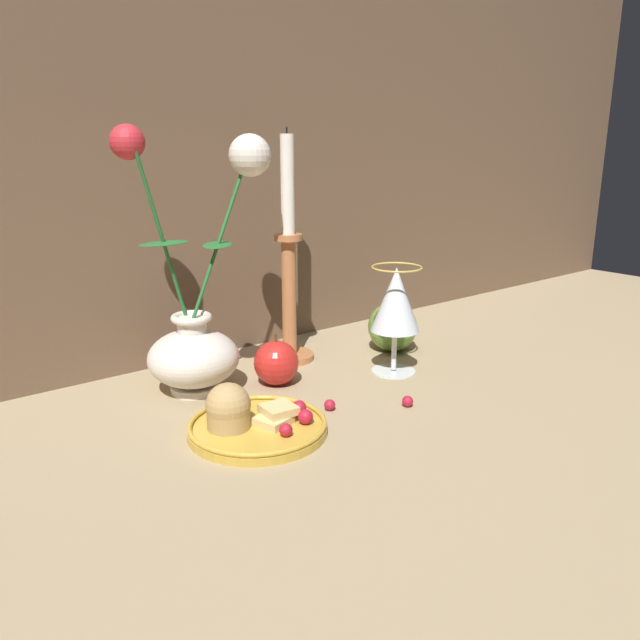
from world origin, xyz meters
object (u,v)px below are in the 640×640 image
object	(u,v)px
candlestick	(289,279)
apple_beside_vase	(392,327)
vase	(197,323)
apple_near_glass	(276,363)
plate_with_pastries	(250,420)
wine_glass	(396,304)

from	to	relation	value
candlestick	apple_beside_vase	distance (m)	0.20
candlestick	apple_beside_vase	bearing A→B (deg)	-23.31
vase	apple_near_glass	xyz separation A→B (m)	(0.10, -0.05, -0.07)
vase	apple_beside_vase	xyz separation A→B (m)	(0.34, -0.04, -0.06)
vase	plate_with_pastries	bearing A→B (deg)	-96.92
vase	apple_beside_vase	size ratio (longest dim) A/B	3.82
wine_glass	candlestick	xyz separation A→B (m)	(-0.09, 0.15, 0.03)
plate_with_pastries	candlestick	distance (m)	0.30
plate_with_pastries	apple_near_glass	bearing A→B (deg)	44.33
vase	apple_near_glass	bearing A→B (deg)	-26.63
plate_with_pastries	apple_beside_vase	bearing A→B (deg)	18.76
wine_glass	apple_near_glass	bearing A→B (deg)	157.97
vase	candlestick	distance (m)	0.19
plate_with_pastries	candlestick	xyz separation A→B (m)	(0.20, 0.20, 0.12)
wine_glass	apple_beside_vase	xyz separation A→B (m)	(0.07, 0.08, -0.07)
plate_with_pastries	wine_glass	size ratio (longest dim) A/B	1.02
wine_glass	apple_near_glass	distance (m)	0.20
candlestick	apple_near_glass	world-z (taller)	candlestick
apple_beside_vase	apple_near_glass	size ratio (longest dim) A/B	1.23
wine_glass	apple_beside_vase	bearing A→B (deg)	46.69
plate_with_pastries	candlestick	world-z (taller)	candlestick
candlestick	apple_near_glass	distance (m)	0.15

